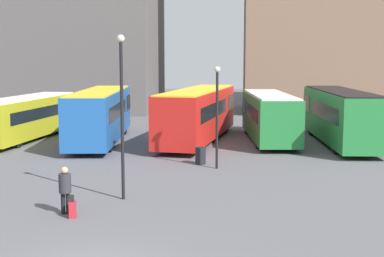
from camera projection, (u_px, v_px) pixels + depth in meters
bus_0 at (27, 116)px, 34.63m from camera, size 3.33×10.83×2.74m
bus_1 at (101, 114)px, 33.33m from camera, size 3.47×11.74×3.25m
bus_2 at (199, 113)px, 33.82m from camera, size 4.45×12.64×3.28m
bus_3 at (269, 115)px, 33.85m from camera, size 3.24×10.06×3.00m
bus_4 at (340, 115)px, 32.69m from camera, size 2.97×11.77×3.27m
traveler at (65, 186)px, 17.89m from camera, size 0.51×0.51×1.61m
suitcase at (73, 209)px, 17.58m from camera, size 0.32×0.44×0.80m
lamp_post_0 at (217, 108)px, 25.07m from camera, size 0.28×0.28×4.83m
lamp_post_2 at (122, 105)px, 19.44m from camera, size 0.28×0.28×6.05m
trash_bin at (200, 156)px, 26.44m from camera, size 0.52×0.52×0.85m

